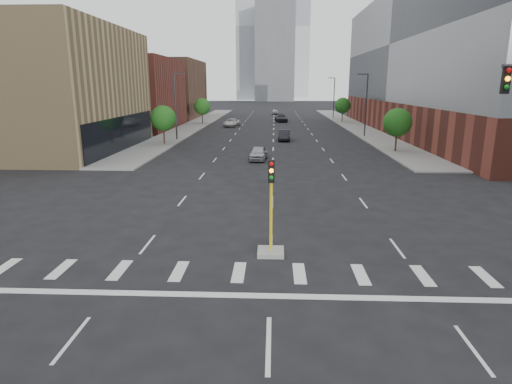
# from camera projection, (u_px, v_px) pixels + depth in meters

# --- Properties ---
(sidewalk_left_far) EXTENTS (5.00, 92.00, 0.15)m
(sidewalk_left_far) POSITION_uv_depth(u_px,v_px,m) (197.00, 124.00, 83.14)
(sidewalk_left_far) COLOR gray
(sidewalk_left_far) RESTS_ON ground
(sidewalk_right_far) EXTENTS (5.00, 92.00, 0.15)m
(sidewalk_right_far) POSITION_uv_depth(u_px,v_px,m) (352.00, 125.00, 81.91)
(sidewalk_right_far) COLOR gray
(sidewalk_right_far) RESTS_ON ground
(building_left_mid) EXTENTS (20.00, 24.00, 14.00)m
(building_left_mid) POSITION_uv_depth(u_px,v_px,m) (34.00, 89.00, 49.02)
(building_left_mid) COLOR tan
(building_left_mid) RESTS_ON ground
(building_left_far_a) EXTENTS (20.00, 22.00, 12.00)m
(building_left_far_a) POSITION_uv_depth(u_px,v_px,m) (116.00, 94.00, 74.46)
(building_left_far_a) COLOR brown
(building_left_far_a) RESTS_ON ground
(building_left_far_b) EXTENTS (20.00, 24.00, 13.00)m
(building_left_far_b) POSITION_uv_depth(u_px,v_px,m) (156.00, 89.00, 99.53)
(building_left_far_b) COLOR brown
(building_left_far_b) RESTS_ON ground
(building_right_main) EXTENTS (24.00, 70.00, 22.00)m
(building_right_main) POSITION_uv_depth(u_px,v_px,m) (468.00, 61.00, 65.08)
(building_right_main) COLOR brown
(building_right_main) RESTS_ON ground
(tower_left) EXTENTS (22.00, 22.00, 70.00)m
(tower_left) POSITION_uv_depth(u_px,v_px,m) (259.00, 29.00, 215.78)
(tower_left) COLOR #B2B7BC
(tower_left) RESTS_ON ground
(tower_right) EXTENTS (20.00, 20.00, 80.00)m
(tower_right) POSITION_uv_depth(u_px,v_px,m) (292.00, 28.00, 252.57)
(tower_right) COLOR #B2B7BC
(tower_right) RESTS_ON ground
(tower_mid) EXTENTS (18.00, 18.00, 44.00)m
(tower_mid) POSITION_uv_depth(u_px,v_px,m) (275.00, 53.00, 199.25)
(tower_mid) COLOR slate
(tower_mid) RESTS_ON ground
(median_traffic_signal) EXTENTS (1.20, 1.20, 4.40)m
(median_traffic_signal) POSITION_uv_depth(u_px,v_px,m) (271.00, 234.00, 19.30)
(median_traffic_signal) COLOR #999993
(median_traffic_signal) RESTS_ON ground
(streetlight_right_a) EXTENTS (1.60, 0.22, 9.07)m
(streetlight_right_a) POSITION_uv_depth(u_px,v_px,m) (366.00, 102.00, 62.36)
(streetlight_right_a) COLOR #2D2D30
(streetlight_right_a) RESTS_ON ground
(streetlight_right_b) EXTENTS (1.60, 0.22, 9.07)m
(streetlight_right_b) POSITION_uv_depth(u_px,v_px,m) (334.00, 96.00, 96.27)
(streetlight_right_b) COLOR #2D2D30
(streetlight_right_b) RESTS_ON ground
(streetlight_left) EXTENTS (1.60, 0.22, 9.07)m
(streetlight_left) POSITION_uv_depth(u_px,v_px,m) (176.00, 104.00, 58.62)
(streetlight_left) COLOR #2D2D30
(streetlight_left) RESTS_ON ground
(tree_left_near) EXTENTS (3.20, 3.20, 4.85)m
(tree_left_near) POSITION_uv_depth(u_px,v_px,m) (163.00, 118.00, 54.19)
(tree_left_near) COLOR #382619
(tree_left_near) RESTS_ON ground
(tree_left_far) EXTENTS (3.20, 3.20, 4.85)m
(tree_left_far) POSITION_uv_depth(u_px,v_px,m) (202.00, 106.00, 83.26)
(tree_left_far) COLOR #382619
(tree_left_far) RESTS_ON ground
(tree_right_near) EXTENTS (3.20, 3.20, 4.85)m
(tree_right_near) POSITION_uv_depth(u_px,v_px,m) (397.00, 122.00, 48.20)
(tree_right_near) COLOR #382619
(tree_right_near) RESTS_ON ground
(tree_right_far) EXTENTS (3.20, 3.20, 4.85)m
(tree_right_far) POSITION_uv_depth(u_px,v_px,m) (343.00, 106.00, 86.95)
(tree_right_far) COLOR #382619
(tree_right_far) RESTS_ON ground
(car_near_left) EXTENTS (1.98, 4.22, 1.39)m
(car_near_left) POSITION_uv_depth(u_px,v_px,m) (258.00, 153.00, 43.92)
(car_near_left) COLOR #A09FA4
(car_near_left) RESTS_ON ground
(car_mid_right) EXTENTS (1.75, 4.53, 1.47)m
(car_mid_right) POSITION_uv_depth(u_px,v_px,m) (284.00, 135.00, 59.19)
(car_mid_right) COLOR black
(car_mid_right) RESTS_ON ground
(car_far_left) EXTENTS (2.93, 5.36, 1.43)m
(car_far_left) POSITION_uv_depth(u_px,v_px,m) (232.00, 123.00, 79.00)
(car_far_left) COLOR silver
(car_far_left) RESTS_ON ground
(car_deep_right) EXTENTS (2.86, 5.65, 1.57)m
(car_deep_right) POSITION_uv_depth(u_px,v_px,m) (281.00, 118.00, 88.65)
(car_deep_right) COLOR black
(car_deep_right) RESTS_ON ground
(car_distant) EXTENTS (1.80, 4.17, 1.40)m
(car_distant) POSITION_uv_depth(u_px,v_px,m) (275.00, 112.00, 110.78)
(car_distant) COLOR #A4A4A8
(car_distant) RESTS_ON ground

